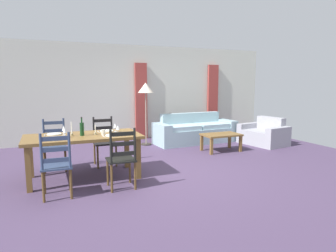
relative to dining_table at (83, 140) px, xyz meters
The scene contains 29 objects.
ground_plane 1.49m from the dining_table, ahead, with size 9.60×9.60×0.02m, color #463652.
wall_far 3.62m from the dining_table, 68.12° to the left, with size 9.60×0.16×2.70m, color beige.
curtain_panel_left 3.77m from the dining_table, 57.40° to the left, with size 0.35×0.08×2.20m, color #9B3A34.
curtain_panel_right 5.45m from the dining_table, 35.54° to the left, with size 0.35×0.08×2.20m, color #9B3A34.
dining_table is the anchor object (origin of this frame).
dining_chair_near_left 0.93m from the dining_table, 120.88° to the right, with size 0.43×0.41×0.96m.
dining_chair_near_right 0.92m from the dining_table, 58.24° to the right, with size 0.43×0.41×0.96m.
dining_chair_far_left 0.88m from the dining_table, 121.08° to the left, with size 0.43×0.41×0.96m.
dining_chair_far_right 0.90m from the dining_table, 56.33° to the left, with size 0.43×0.41×0.96m.
dinner_plate_near_left 0.52m from the dining_table, 150.95° to the right, with size 0.24×0.24×0.02m, color white.
fork_near_left 0.66m from the dining_table, 157.38° to the right, with size 0.02×0.17×0.01m, color silver.
dinner_plate_near_right 0.52m from the dining_table, 29.05° to the right, with size 0.24×0.24×0.02m, color white.
fork_near_right 0.40m from the dining_table, 39.81° to the right, with size 0.02×0.17×0.01m, color silver.
dinner_plate_far_left 0.52m from the dining_table, 150.95° to the left, with size 0.24×0.24×0.02m, color white.
fork_far_left 0.66m from the dining_table, 157.38° to the left, with size 0.02×0.17×0.01m, color silver.
dinner_plate_far_right 0.52m from the dining_table, 29.05° to the left, with size 0.24×0.24×0.02m, color white.
fork_far_right 0.40m from the dining_table, 39.81° to the left, with size 0.02×0.17×0.01m, color silver.
wine_bottle 0.21m from the dining_table, 115.69° to the right, with size 0.07×0.07×0.32m.
wine_glass_near_left 0.38m from the dining_table, 156.74° to the right, with size 0.06×0.06×0.16m.
wine_glass_near_right 0.62m from the dining_table, 12.17° to the right, with size 0.06×0.06×0.16m.
wine_glass_far_left 0.38m from the dining_table, 154.80° to the left, with size 0.06×0.06×0.16m.
wine_glass_far_right 0.63m from the dining_table, 14.28° to the left, with size 0.06×0.06×0.16m.
coffee_cup_primary 0.36m from the dining_table, 16.94° to the right, with size 0.07×0.07×0.09m, color beige.
candle_tall 0.24m from the dining_table, behind, with size 0.05×0.05×0.23m.
candle_short 0.24m from the dining_table, 11.31° to the right, with size 0.05×0.05×0.17m.
couch 3.85m from the dining_table, 32.95° to the left, with size 2.32×0.93×0.80m.
coffee_table 3.43m from the dining_table, 14.74° to the left, with size 0.90×0.56×0.42m.
armchair_upholstered 4.98m from the dining_table, 13.15° to the left, with size 0.98×1.28×0.72m.
standing_lamp 3.03m from the dining_table, 50.52° to the left, with size 0.40×0.40×1.64m.
Camera 1 is at (-1.89, -5.13, 1.62)m, focal length 31.78 mm.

